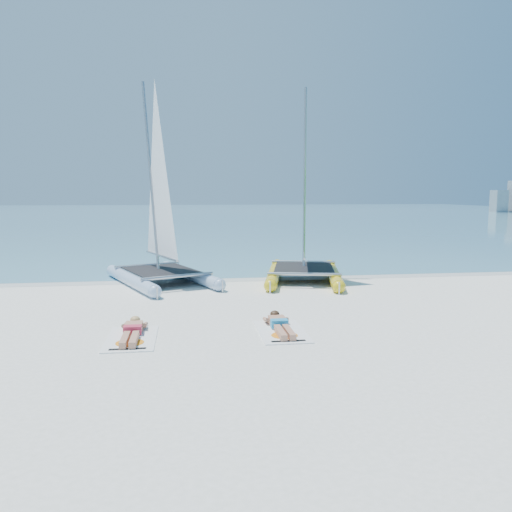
{
  "coord_description": "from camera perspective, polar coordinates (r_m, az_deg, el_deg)",
  "views": [
    {
      "loc": [
        -1.53,
        -11.75,
        2.97
      ],
      "look_at": [
        0.29,
        1.2,
        1.32
      ],
      "focal_mm": 35.0,
      "sensor_mm": 36.0,
      "label": 1
    }
  ],
  "objects": [
    {
      "name": "sea",
      "position": [
        74.82,
        -6.85,
        4.84
      ],
      "size": [
        140.0,
        115.0,
        0.01
      ],
      "primitive_type": "cube",
      "color": "#77B5C7",
      "rests_on": "ground"
    },
    {
      "name": "sunbather_b",
      "position": [
        11.04,
        2.73,
        -7.79
      ],
      "size": [
        0.37,
        1.73,
        0.26
      ],
      "color": "tan",
      "rests_on": "towel_b"
    },
    {
      "name": "towel_b",
      "position": [
        10.89,
        2.91,
        -8.6
      ],
      "size": [
        1.0,
        1.85,
        0.02
      ],
      "primitive_type": "cube",
      "color": "white",
      "rests_on": "ground"
    },
    {
      "name": "catamaran_yellow",
      "position": [
        17.6,
        5.54,
        4.61
      ],
      "size": [
        3.51,
        5.61,
        6.96
      ],
      "rotation": [
        0.0,
        0.0,
        -0.23
      ],
      "color": "#FFF31A",
      "rests_on": "ground"
    },
    {
      "name": "ground",
      "position": [
        12.21,
        -0.57,
        -6.89
      ],
      "size": [
        140.0,
        140.0,
        0.0
      ],
      "primitive_type": "plane",
      "color": "white",
      "rests_on": "ground"
    },
    {
      "name": "towel_a",
      "position": [
        10.69,
        -14.03,
        -9.11
      ],
      "size": [
        1.0,
        1.85,
        0.02
      ],
      "primitive_type": "cube",
      "color": "white",
      "rests_on": "ground"
    },
    {
      "name": "wet_sand_strip",
      "position": [
        17.57,
        -2.89,
        -2.55
      ],
      "size": [
        140.0,
        1.4,
        0.01
      ],
      "primitive_type": "cube",
      "color": "silver",
      "rests_on": "ground"
    },
    {
      "name": "sunbather_a",
      "position": [
        10.84,
        -13.94,
        -8.28
      ],
      "size": [
        0.37,
        1.73,
        0.26
      ],
      "color": "tan",
      "rests_on": "towel_a"
    },
    {
      "name": "catamaran_blue",
      "position": [
        16.79,
        -11.04,
        4.02
      ],
      "size": [
        4.23,
        5.66,
        6.98
      ],
      "rotation": [
        0.0,
        0.0,
        0.4
      ],
      "color": "#C0DFFC",
      "rests_on": "ground"
    }
  ]
}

